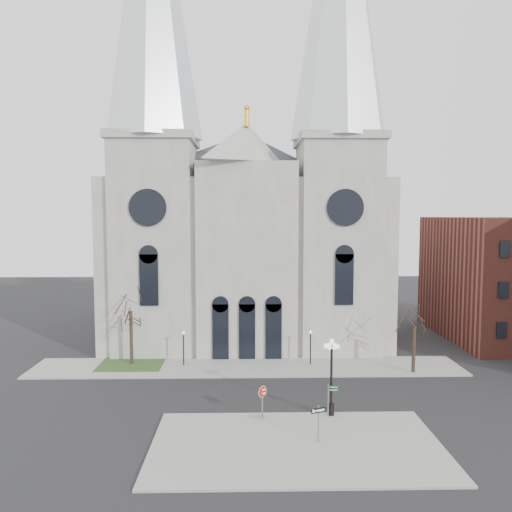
{
  "coord_description": "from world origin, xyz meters",
  "views": [
    {
      "loc": [
        -0.14,
        -34.7,
        14.33
      ],
      "look_at": [
        0.76,
        8.0,
        10.77
      ],
      "focal_mm": 35.0,
      "sensor_mm": 36.0,
      "label": 1
    }
  ],
  "objects_px": {
    "globe_lamp": "(331,367)",
    "street_name_sign": "(329,398)",
    "one_way_sign": "(318,418)",
    "stop_sign": "(262,395)"
  },
  "relations": [
    {
      "from": "globe_lamp",
      "to": "street_name_sign",
      "type": "height_order",
      "value": "globe_lamp"
    },
    {
      "from": "street_name_sign",
      "to": "one_way_sign",
      "type": "bearing_deg",
      "value": -104.39
    },
    {
      "from": "one_way_sign",
      "to": "street_name_sign",
      "type": "xyz_separation_m",
      "value": [
        1.36,
        3.9,
        -0.2
      ]
    },
    {
      "from": "stop_sign",
      "to": "globe_lamp",
      "type": "distance_m",
      "value": 5.23
    },
    {
      "from": "one_way_sign",
      "to": "street_name_sign",
      "type": "height_order",
      "value": "one_way_sign"
    },
    {
      "from": "stop_sign",
      "to": "globe_lamp",
      "type": "height_order",
      "value": "globe_lamp"
    },
    {
      "from": "one_way_sign",
      "to": "globe_lamp",
      "type": "bearing_deg",
      "value": 49.92
    },
    {
      "from": "globe_lamp",
      "to": "one_way_sign",
      "type": "height_order",
      "value": "globe_lamp"
    },
    {
      "from": "stop_sign",
      "to": "street_name_sign",
      "type": "distance_m",
      "value": 4.75
    },
    {
      "from": "globe_lamp",
      "to": "one_way_sign",
      "type": "distance_m",
      "value": 4.83
    }
  ]
}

